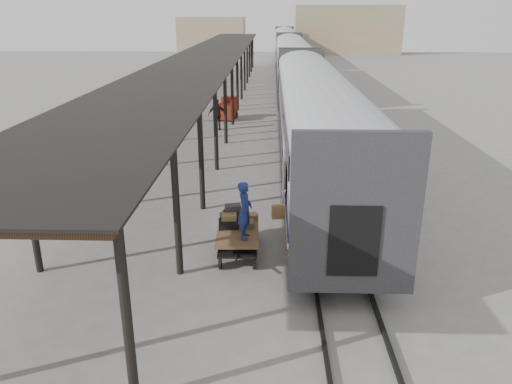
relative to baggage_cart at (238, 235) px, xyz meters
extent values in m
plane|color=slate|center=(-0.25, 0.72, -0.65)|extent=(160.00, 160.00, 0.00)
cube|color=silver|center=(2.95, 8.72, 1.95)|extent=(3.00, 24.00, 2.90)
cube|color=#28282B|center=(2.95, -3.18, 1.95)|extent=(3.04, 0.22, 3.50)
cube|color=black|center=(1.43, 8.72, 2.85)|extent=(0.04, 22.08, 0.65)
cube|color=black|center=(2.95, 8.72, 0.25)|extent=(2.55, 23.04, 0.50)
cube|color=silver|center=(2.95, 34.72, 1.95)|extent=(3.00, 24.00, 2.90)
cube|color=#28282B|center=(2.95, 22.82, 1.95)|extent=(3.04, 0.22, 3.50)
cube|color=black|center=(1.43, 34.72, 2.85)|extent=(0.04, 22.08, 0.65)
cube|color=black|center=(2.95, 34.72, 0.25)|extent=(2.55, 23.04, 0.50)
cube|color=silver|center=(2.95, 60.72, 1.95)|extent=(3.00, 24.00, 2.90)
cube|color=#28282B|center=(2.95, 48.82, 1.95)|extent=(3.04, 0.22, 3.50)
cube|color=black|center=(1.43, 60.72, 2.85)|extent=(0.04, 22.08, 0.65)
cube|color=black|center=(2.95, 60.72, 0.25)|extent=(2.55, 23.04, 0.50)
cube|color=black|center=(1.70, 0.22, 1.50)|extent=(0.50, 1.70, 2.00)
imported|color=silver|center=(1.70, 0.22, 1.36)|extent=(0.72, 0.89, 1.72)
cube|color=olive|center=(1.30, 0.07, 0.75)|extent=(0.57, 0.25, 0.42)
cube|color=#422B19|center=(-3.65, 24.72, 3.35)|extent=(4.60, 64.00, 0.18)
cube|color=black|center=(-3.65, 24.72, 3.47)|extent=(4.90, 64.30, 0.06)
cylinder|color=black|center=(-5.70, 24.72, 1.35)|extent=(0.20, 0.20, 4.00)
cylinder|color=black|center=(-5.70, 55.72, 1.35)|extent=(0.20, 0.20, 4.00)
cylinder|color=black|center=(-1.60, -6.28, 1.35)|extent=(0.20, 0.20, 4.00)
cylinder|color=black|center=(-1.60, 24.72, 1.35)|extent=(0.20, 0.20, 4.00)
cylinder|color=black|center=(-1.60, 55.72, 1.35)|extent=(0.20, 0.20, 4.00)
cube|color=black|center=(2.23, 34.72, -0.59)|extent=(0.10, 150.00, 0.12)
cube|color=black|center=(3.67, 34.72, -0.59)|extent=(0.10, 150.00, 0.12)
cube|color=tan|center=(13.75, 78.72, 3.35)|extent=(18.00, 10.00, 8.00)
cube|color=tan|center=(-10.25, 82.72, 2.35)|extent=(12.00, 8.00, 6.00)
cube|color=brown|center=(0.00, 0.00, 0.15)|extent=(1.32, 2.43, 0.12)
cube|color=black|center=(0.00, 0.00, -0.20)|extent=(1.22, 2.33, 0.06)
cylinder|color=black|center=(-0.47, -0.96, -0.45)|extent=(0.09, 0.40, 0.40)
cylinder|color=black|center=(0.53, -0.94, -0.45)|extent=(0.09, 0.40, 0.40)
cylinder|color=black|center=(-0.53, 0.94, -0.45)|extent=(0.09, 0.40, 0.40)
cylinder|color=black|center=(0.47, 0.96, -0.45)|extent=(0.09, 0.40, 0.40)
cube|color=#343437|center=(-0.28, 0.55, 0.32)|extent=(0.72, 0.54, 0.22)
cube|color=olive|center=(0.29, 0.75, 0.30)|extent=(0.52, 0.38, 0.18)
cube|color=black|center=(-0.29, 0.05, 0.33)|extent=(0.66, 0.50, 0.24)
cube|color=#4B5131|center=(0.20, 0.11, 0.31)|extent=(0.60, 0.46, 0.20)
cube|color=#4C361E|center=(-0.25, 0.53, 0.52)|extent=(0.55, 0.45, 0.18)
cube|color=olive|center=(-0.28, 0.11, 0.54)|extent=(0.46, 0.34, 0.18)
cube|color=#343437|center=(-0.18, 0.46, 0.72)|extent=(0.54, 0.43, 0.17)
cube|color=maroon|center=(-2.08, 20.30, -0.03)|extent=(1.36, 1.87, 1.01)
cube|color=maroon|center=(-1.98, 20.74, 0.64)|extent=(1.08, 0.87, 0.39)
cylinder|color=black|center=(-2.66, 19.80, -0.45)|extent=(0.22, 0.42, 0.40)
cylinder|color=black|center=(-1.78, 19.59, -0.45)|extent=(0.22, 0.42, 0.40)
cylinder|color=black|center=(-2.38, 21.00, -0.45)|extent=(0.22, 0.42, 0.40)
cylinder|color=black|center=(-1.51, 20.80, -0.45)|extent=(0.22, 0.42, 0.40)
imported|color=navy|center=(0.25, -0.65, 1.07)|extent=(0.45, 0.66, 1.73)
imported|color=black|center=(-2.43, 17.03, 0.33)|extent=(1.19, 0.60, 1.96)
camera|label=1|loc=(0.99, -13.92, 6.48)|focal=35.00mm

